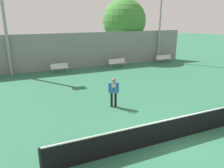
% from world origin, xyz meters
% --- Properties ---
extents(ground_plane, '(100.00, 100.00, 0.00)m').
position_xyz_m(ground_plane, '(0.00, 0.00, 0.00)').
color(ground_plane, '#2D6B4C').
extents(tennis_net, '(10.82, 0.09, 1.02)m').
position_xyz_m(tennis_net, '(0.00, 0.00, 0.52)').
color(tennis_net, black).
rests_on(tennis_net, ground_plane).
extents(tennis_player, '(0.56, 0.51, 1.71)m').
position_xyz_m(tennis_player, '(-0.86, 4.26, 0.99)').
color(tennis_player, black).
rests_on(tennis_player, ground_plane).
extents(bench_courtside_far, '(1.81, 0.40, 0.85)m').
position_xyz_m(bench_courtside_far, '(3.81, 13.78, 0.53)').
color(bench_courtside_far, silver).
rests_on(bench_courtside_far, ground_plane).
extents(bench_adjacent_court, '(1.61, 0.40, 0.85)m').
position_xyz_m(bench_adjacent_court, '(-2.13, 13.78, 0.53)').
color(bench_adjacent_court, silver).
rests_on(bench_adjacent_court, ground_plane).
extents(bench_by_gate, '(1.97, 0.40, 0.85)m').
position_xyz_m(bench_by_gate, '(9.72, 13.78, 0.53)').
color(bench_by_gate, silver).
rests_on(bench_by_gate, ground_plane).
extents(light_pole_near_left, '(0.90, 0.60, 9.00)m').
position_xyz_m(light_pole_near_left, '(-6.26, 14.66, 5.24)').
color(light_pole_near_left, '#939399').
rests_on(light_pole_near_left, ground_plane).
extents(light_pole_far_right, '(0.90, 0.60, 9.22)m').
position_xyz_m(light_pole_far_right, '(9.49, 14.65, 5.78)').
color(light_pole_far_right, '#939399').
rests_on(light_pole_far_right, ground_plane).
extents(back_fence, '(24.62, 0.06, 3.52)m').
position_xyz_m(back_fence, '(0.00, 14.92, 1.76)').
color(back_fence, gray).
rests_on(back_fence, ground_plane).
extents(tree_green_broad, '(5.06, 5.06, 7.09)m').
position_xyz_m(tree_green_broad, '(6.41, 17.43, 4.54)').
color(tree_green_broad, brown).
rests_on(tree_green_broad, ground_plane).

